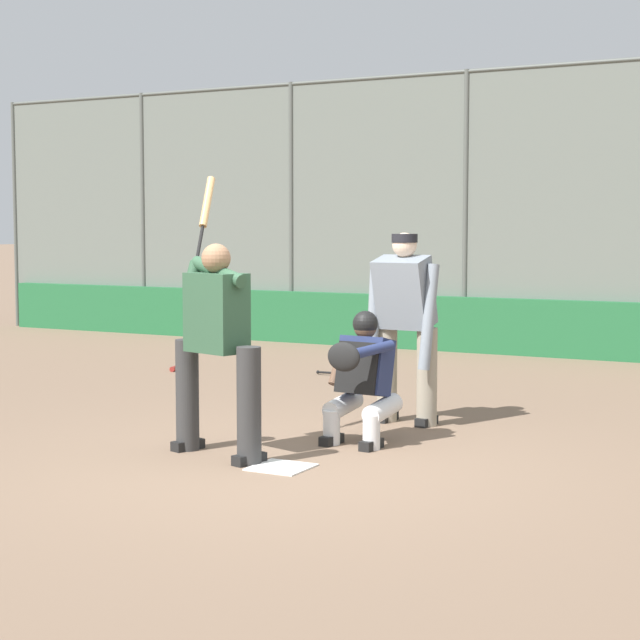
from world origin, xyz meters
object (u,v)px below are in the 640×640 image
Objects in this scene: batter_at_plate at (217,341)px; spare_bat_third_base_side at (180,366)px; spare_bat_by_padding at (358,374)px; catcher_behind_plate at (361,376)px; umpire_home at (405,322)px.

batter_at_plate is 2.61× the size of spare_bat_third_base_side.
batter_at_plate is 4.82m from spare_bat_by_padding.
catcher_behind_plate is 1.08m from umpire_home.
umpire_home is at bearing -94.25° from batter_at_plate.
umpire_home reaches higher than spare_bat_by_padding.
catcher_behind_plate reaches higher than spare_bat_third_base_side.
batter_at_plate is 1.32m from catcher_behind_plate.
batter_at_plate reaches higher than umpire_home.
spare_bat_third_base_side is (4.13, -2.23, -0.93)m from umpire_home.
umpire_home is (0.04, -1.01, 0.38)m from catcher_behind_plate.
spare_bat_by_padding and spare_bat_third_base_side have the same top height.
umpire_home is 2.06× the size of spare_bat_third_base_side.
catcher_behind_plate is 0.63× the size of umpire_home.
spare_bat_by_padding is at bearing 82.95° from spare_bat_third_base_side.
spare_bat_third_base_side is at bearing -24.48° from umpire_home.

